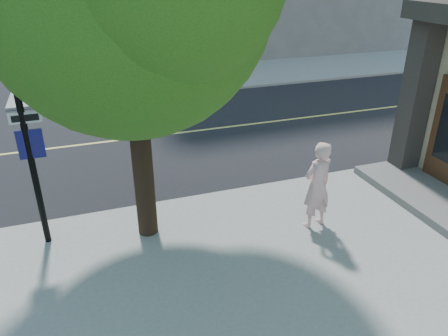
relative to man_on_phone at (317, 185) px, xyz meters
name	(u,v)px	position (x,y,z in m)	size (l,w,h in m)	color
ground	(13,231)	(-6.09, 2.07, -1.07)	(140.00, 140.00, 0.00)	black
road_ew	(26,152)	(-6.09, 6.57, -1.07)	(140.00, 9.00, 0.01)	black
sidewalk_ne	(239,40)	(7.41, 23.57, -1.01)	(29.00, 25.00, 0.12)	gray
man_on_phone	(317,185)	(0.00, 0.00, 0.00)	(0.69, 0.46, 1.90)	beige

